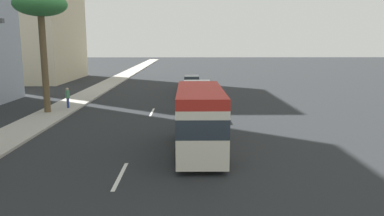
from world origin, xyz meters
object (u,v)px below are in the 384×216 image
(car_lead, at_px, (192,90))
(minibus_second, at_px, (200,118))
(van_fourth, at_px, (198,97))
(palm_tree, at_px, (40,8))
(pedestrian_near_lamp, at_px, (68,97))
(car_third, at_px, (192,83))

(car_lead, distance_m, minibus_second, 18.60)
(van_fourth, height_order, palm_tree, palm_tree)
(van_fourth, relative_size, pedestrian_near_lamp, 3.16)
(palm_tree, bearing_deg, car_lead, -52.48)
(minibus_second, bearing_deg, car_third, 0.24)
(car_lead, relative_size, car_third, 0.87)
(van_fourth, bearing_deg, minibus_second, 179.02)
(minibus_second, bearing_deg, palm_tree, 48.37)
(van_fourth, bearing_deg, car_third, 0.99)
(minibus_second, xyz_separation_m, palm_tree, (10.04, 11.29, 6.10))
(car_lead, relative_size, palm_tree, 0.46)
(car_third, bearing_deg, van_fourth, -179.01)
(minibus_second, bearing_deg, car_lead, 0.56)
(van_fourth, bearing_deg, car_lead, 2.15)
(palm_tree, bearing_deg, car_third, -37.00)
(car_lead, xyz_separation_m, palm_tree, (-8.53, 11.11, 7.11))
(car_third, distance_m, van_fourth, 15.45)
(minibus_second, distance_m, van_fourth, 9.46)
(car_lead, bearing_deg, pedestrian_near_lamp, 123.67)
(van_fourth, distance_m, palm_tree, 13.17)
(pedestrian_near_lamp, xyz_separation_m, palm_tree, (-1.79, 0.99, 6.81))
(palm_tree, bearing_deg, van_fourth, -92.93)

